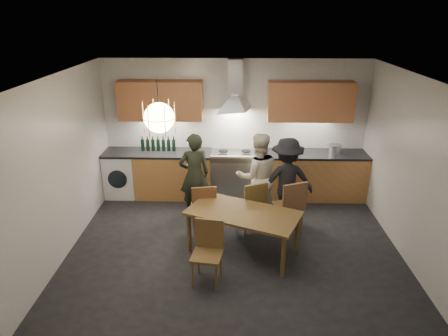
{
  "coord_description": "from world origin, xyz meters",
  "views": [
    {
      "loc": [
        -0.02,
        -5.17,
        3.42
      ],
      "look_at": [
        -0.16,
        0.4,
        1.2
      ],
      "focal_mm": 32.0,
      "sensor_mm": 36.0,
      "label": 1
    }
  ],
  "objects_px": {
    "person_mid": "(258,177)",
    "wine_bottles": "(158,144)",
    "mixing_bowl": "(291,152)",
    "person_right": "(286,180)",
    "dining_table": "(243,217)",
    "chair_back_left": "(204,206)",
    "stock_pot": "(335,149)",
    "chair_front": "(208,247)",
    "person_left": "(194,175)"
  },
  "relations": [
    {
      "from": "person_mid",
      "to": "person_right",
      "type": "bearing_deg",
      "value": 162.59
    },
    {
      "from": "person_left",
      "to": "wine_bottles",
      "type": "relative_size",
      "value": 2.25
    },
    {
      "from": "chair_front",
      "to": "chair_back_left",
      "type": "bearing_deg",
      "value": 106.28
    },
    {
      "from": "chair_front",
      "to": "person_left",
      "type": "bearing_deg",
      "value": 110.12
    },
    {
      "from": "chair_back_left",
      "to": "person_mid",
      "type": "relative_size",
      "value": 0.56
    },
    {
      "from": "chair_back_left",
      "to": "mixing_bowl",
      "type": "xyz_separation_m",
      "value": [
        1.55,
        1.37,
        0.44
      ]
    },
    {
      "from": "dining_table",
      "to": "stock_pot",
      "type": "bearing_deg",
      "value": 72.01
    },
    {
      "from": "person_right",
      "to": "mixing_bowl",
      "type": "bearing_deg",
      "value": -109.45
    },
    {
      "from": "chair_front",
      "to": "stock_pot",
      "type": "bearing_deg",
      "value": 58.89
    },
    {
      "from": "person_right",
      "to": "chair_front",
      "type": "bearing_deg",
      "value": 46.64
    },
    {
      "from": "dining_table",
      "to": "mixing_bowl",
      "type": "bearing_deg",
      "value": 87.86
    },
    {
      "from": "dining_table",
      "to": "chair_front",
      "type": "xyz_separation_m",
      "value": [
        -0.47,
        -0.65,
        -0.11
      ]
    },
    {
      "from": "person_right",
      "to": "wine_bottles",
      "type": "height_order",
      "value": "person_right"
    },
    {
      "from": "person_left",
      "to": "person_right",
      "type": "relative_size",
      "value": 1.01
    },
    {
      "from": "dining_table",
      "to": "chair_back_left",
      "type": "height_order",
      "value": "chair_back_left"
    },
    {
      "from": "person_right",
      "to": "wine_bottles",
      "type": "relative_size",
      "value": 2.23
    },
    {
      "from": "person_mid",
      "to": "mixing_bowl",
      "type": "xyz_separation_m",
      "value": [
        0.66,
        0.81,
        0.17
      ]
    },
    {
      "from": "person_mid",
      "to": "wine_bottles",
      "type": "relative_size",
      "value": 2.32
    },
    {
      "from": "chair_front",
      "to": "mixing_bowl",
      "type": "relative_size",
      "value": 2.77
    },
    {
      "from": "chair_back_left",
      "to": "stock_pot",
      "type": "xyz_separation_m",
      "value": [
        2.36,
        1.41,
        0.49
      ]
    },
    {
      "from": "dining_table",
      "to": "person_left",
      "type": "relative_size",
      "value": 1.2
    },
    {
      "from": "chair_back_left",
      "to": "person_mid",
      "type": "xyz_separation_m",
      "value": [
        0.88,
        0.56,
        0.28
      ]
    },
    {
      "from": "mixing_bowl",
      "to": "stock_pot",
      "type": "xyz_separation_m",
      "value": [
        0.82,
        0.04,
        0.04
      ]
    },
    {
      "from": "mixing_bowl",
      "to": "person_right",
      "type": "bearing_deg",
      "value": -101.94
    },
    {
      "from": "person_left",
      "to": "chair_front",
      "type": "bearing_deg",
      "value": 82.46
    },
    {
      "from": "chair_back_left",
      "to": "mixing_bowl",
      "type": "distance_m",
      "value": 2.11
    },
    {
      "from": "person_left",
      "to": "wine_bottles",
      "type": "height_order",
      "value": "person_left"
    },
    {
      "from": "stock_pot",
      "to": "wine_bottles",
      "type": "xyz_separation_m",
      "value": [
        -3.34,
        0.09,
        0.06
      ]
    },
    {
      "from": "person_mid",
      "to": "person_right",
      "type": "height_order",
      "value": "person_mid"
    },
    {
      "from": "person_mid",
      "to": "mixing_bowl",
      "type": "relative_size",
      "value": 4.99
    },
    {
      "from": "dining_table",
      "to": "person_right",
      "type": "bearing_deg",
      "value": 78.13
    },
    {
      "from": "chair_back_left",
      "to": "wine_bottles",
      "type": "xyz_separation_m",
      "value": [
        -0.97,
        1.5,
        0.55
      ]
    },
    {
      "from": "mixing_bowl",
      "to": "chair_front",
      "type": "bearing_deg",
      "value": -118.75
    },
    {
      "from": "dining_table",
      "to": "mixing_bowl",
      "type": "height_order",
      "value": "mixing_bowl"
    },
    {
      "from": "person_left",
      "to": "stock_pot",
      "type": "distance_m",
      "value": 2.69
    },
    {
      "from": "mixing_bowl",
      "to": "wine_bottles",
      "type": "height_order",
      "value": "wine_bottles"
    },
    {
      "from": "person_left",
      "to": "person_right",
      "type": "distance_m",
      "value": 1.58
    },
    {
      "from": "person_left",
      "to": "person_mid",
      "type": "relative_size",
      "value": 0.97
    },
    {
      "from": "person_mid",
      "to": "dining_table",
      "type": "bearing_deg",
      "value": 66.83
    },
    {
      "from": "person_mid",
      "to": "wine_bottles",
      "type": "distance_m",
      "value": 2.1
    },
    {
      "from": "person_left",
      "to": "person_mid",
      "type": "distance_m",
      "value": 1.1
    },
    {
      "from": "person_left",
      "to": "wine_bottles",
      "type": "xyz_separation_m",
      "value": [
        -0.76,
        0.82,
        0.29
      ]
    },
    {
      "from": "person_left",
      "to": "person_right",
      "type": "height_order",
      "value": "person_left"
    },
    {
      "from": "person_right",
      "to": "stock_pot",
      "type": "height_order",
      "value": "person_right"
    },
    {
      "from": "chair_back_left",
      "to": "stock_pot",
      "type": "relative_size",
      "value": 3.79
    },
    {
      "from": "chair_back_left",
      "to": "stock_pot",
      "type": "bearing_deg",
      "value": -158.3
    },
    {
      "from": "person_mid",
      "to": "mixing_bowl",
      "type": "bearing_deg",
      "value": -139.03
    },
    {
      "from": "stock_pot",
      "to": "wine_bottles",
      "type": "height_order",
      "value": "wine_bottles"
    },
    {
      "from": "stock_pot",
      "to": "wine_bottles",
      "type": "relative_size",
      "value": 0.34
    },
    {
      "from": "person_mid",
      "to": "person_right",
      "type": "relative_size",
      "value": 1.04
    }
  ]
}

